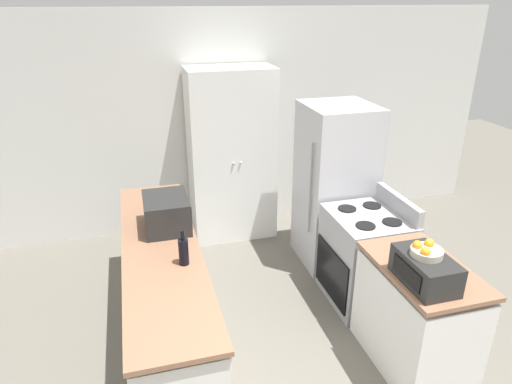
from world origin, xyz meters
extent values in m
cube|color=silver|center=(0.00, 3.42, 1.30)|extent=(7.00, 0.06, 2.60)
cube|color=silver|center=(-0.92, 1.38, 0.41)|extent=(0.58, 2.51, 0.81)
cube|color=#896047|center=(-0.92, 1.38, 0.87)|extent=(0.60, 2.56, 0.04)
cube|color=silver|center=(0.92, 0.57, 0.41)|extent=(0.58, 0.93, 0.81)
cube|color=#896047|center=(0.92, 0.57, 0.87)|extent=(0.60, 0.95, 0.04)
cube|color=silver|center=(0.05, 3.09, 1.00)|extent=(0.97, 0.55, 2.00)
sphere|color=#B2B2B7|center=(0.01, 2.81, 1.00)|extent=(0.03, 0.03, 0.03)
sphere|color=#B2B2B7|center=(0.09, 2.81, 1.00)|extent=(0.03, 0.03, 0.03)
cube|color=#9E9EA3|center=(0.94, 1.44, 0.44)|extent=(0.64, 0.74, 0.89)
cube|color=black|center=(0.61, 1.44, 0.33)|extent=(0.02, 0.65, 0.49)
cube|color=#9E9EA3|center=(1.23, 1.44, 0.97)|extent=(0.06, 0.70, 0.16)
cylinder|color=black|center=(0.81, 1.26, 0.89)|extent=(0.17, 0.17, 0.01)
cylinder|color=black|center=(0.81, 1.62, 0.89)|extent=(0.17, 0.17, 0.01)
cylinder|color=black|center=(1.06, 1.26, 0.89)|extent=(0.17, 0.17, 0.01)
cylinder|color=black|center=(1.06, 1.62, 0.89)|extent=(0.17, 0.17, 0.01)
cube|color=#B7B7BC|center=(0.96, 2.21, 0.86)|extent=(0.68, 0.72, 1.73)
cylinder|color=gray|center=(0.60, 2.01, 0.95)|extent=(0.02, 0.02, 0.95)
cube|color=black|center=(-0.83, 1.70, 1.02)|extent=(0.37, 0.47, 0.28)
cube|color=black|center=(-0.64, 1.66, 1.02)|extent=(0.01, 0.29, 0.20)
cylinder|color=black|center=(-0.77, 1.08, 0.99)|extent=(0.07, 0.07, 0.20)
cylinder|color=black|center=(-0.77, 1.08, 1.13)|extent=(0.03, 0.03, 0.07)
cube|color=black|center=(0.79, 0.40, 0.99)|extent=(0.28, 0.46, 0.21)
cube|color=black|center=(0.64, 0.40, 0.99)|extent=(0.01, 0.32, 0.13)
cylinder|color=#B2A893|center=(0.78, 0.41, 1.12)|extent=(0.21, 0.21, 0.05)
sphere|color=orange|center=(0.83, 0.45, 1.16)|extent=(0.06, 0.06, 0.06)
sphere|color=orange|center=(0.74, 0.45, 1.16)|extent=(0.06, 0.06, 0.06)
sphere|color=orange|center=(0.74, 0.36, 1.16)|extent=(0.06, 0.06, 0.06)
camera|label=1|loc=(-1.03, -1.83, 2.70)|focal=32.00mm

